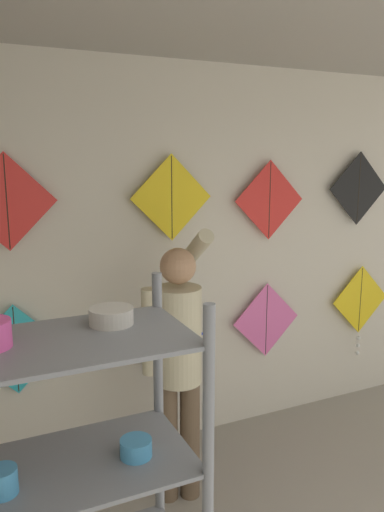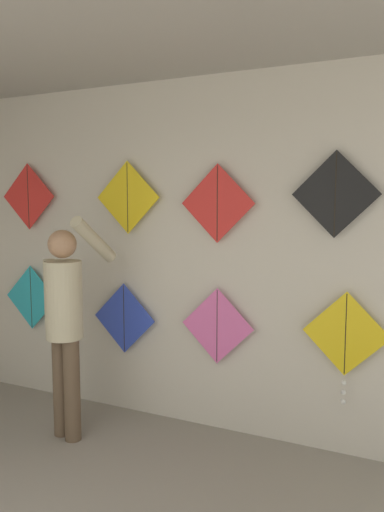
% 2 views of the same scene
% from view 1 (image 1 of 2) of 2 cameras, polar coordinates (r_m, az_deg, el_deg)
% --- Properties ---
extents(back_panel, '(5.30, 0.06, 2.80)m').
position_cam_1_polar(back_panel, '(3.79, 2.32, -0.11)').
color(back_panel, beige).
rests_on(back_panel, ground).
extents(shopkeeper, '(0.43, 0.56, 1.73)m').
position_cam_1_polar(shopkeeper, '(3.10, -1.65, -10.96)').
color(shopkeeper, brown).
rests_on(shopkeeper, ground).
extents(kite_0, '(0.60, 0.01, 0.60)m').
position_cam_1_polar(kite_0, '(3.45, -19.50, -10.04)').
color(kite_0, '#28B2C6').
extents(kite_1, '(0.60, 0.01, 0.60)m').
position_cam_1_polar(kite_1, '(3.70, -2.99, -9.49)').
color(kite_1, blue).
extents(kite_2, '(0.60, 0.01, 0.60)m').
position_cam_1_polar(kite_2, '(4.07, 8.48, -7.25)').
color(kite_2, pink).
extents(kite_3, '(0.60, 0.04, 0.81)m').
position_cam_1_polar(kite_3, '(4.65, 18.65, -5.17)').
color(kite_3, yellow).
extents(kite_4, '(0.60, 0.01, 0.60)m').
position_cam_1_polar(kite_4, '(3.24, -20.42, 5.81)').
color(kite_4, red).
extents(kite_5, '(0.60, 0.01, 0.60)m').
position_cam_1_polar(kite_5, '(3.49, -2.35, 6.68)').
color(kite_5, yellow).
extents(kite_6, '(0.60, 0.01, 0.60)m').
position_cam_1_polar(kite_6, '(3.87, 8.85, 6.32)').
color(kite_6, red).
extents(kite_7, '(0.60, 0.01, 0.60)m').
position_cam_1_polar(kite_7, '(4.41, 18.51, 7.32)').
color(kite_7, black).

